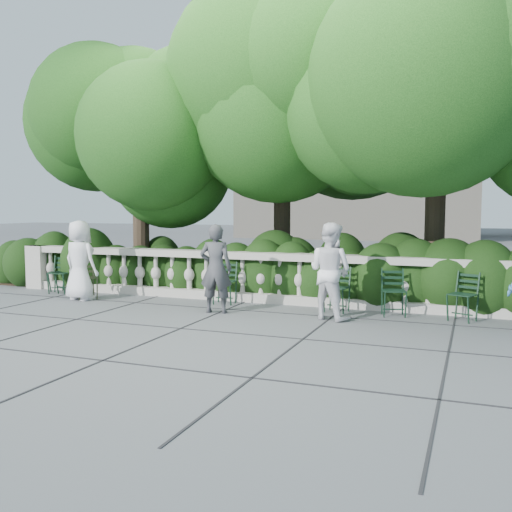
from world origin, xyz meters
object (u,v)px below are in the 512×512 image
(chair_c, at_px, (222,305))
(chair_a, at_px, (55,293))
(chair_weathered, at_px, (88,300))
(person_businessman, at_px, (80,260))
(chair_f, at_px, (395,318))
(person_casual_man, at_px, (330,271))
(chair_e, at_px, (458,322))
(chair_b, at_px, (57,294))
(chair_d, at_px, (334,313))
(person_woman_grey, at_px, (216,269))

(chair_c, bearing_deg, chair_a, 173.82)
(chair_weathered, bearing_deg, person_businessman, 146.90)
(chair_c, relative_size, chair_f, 1.00)
(chair_a, height_order, person_casual_man, person_casual_man)
(person_businessman, bearing_deg, chair_f, -166.46)
(chair_e, bearing_deg, person_casual_man, -143.39)
(chair_c, bearing_deg, chair_b, 175.58)
(chair_b, xyz_separation_m, chair_weathered, (1.15, -0.41, 0.00))
(person_casual_man, bearing_deg, chair_c, 6.66)
(chair_c, height_order, person_casual_man, person_casual_man)
(chair_c, relative_size, chair_e, 1.00)
(chair_b, distance_m, chair_f, 7.26)
(chair_d, bearing_deg, chair_a, -174.36)
(chair_e, distance_m, person_casual_man, 2.27)
(chair_a, xyz_separation_m, chair_b, (0.17, -0.12, 0.00))
(chair_a, bearing_deg, chair_e, 22.77)
(chair_d, distance_m, chair_f, 1.08)
(chair_b, height_order, chair_f, same)
(chair_b, height_order, chair_e, same)
(chair_b, distance_m, person_casual_man, 6.32)
(chair_a, distance_m, chair_b, 0.21)
(person_woman_grey, bearing_deg, person_businessman, -15.83)
(person_casual_man, bearing_deg, chair_d, -63.57)
(chair_c, height_order, person_woman_grey, person_woman_grey)
(chair_d, height_order, chair_weathered, same)
(person_casual_man, bearing_deg, chair_f, -132.93)
(chair_a, xyz_separation_m, person_businessman, (1.17, -0.58, 0.82))
(chair_b, relative_size, chair_d, 1.00)
(chair_e, height_order, person_woman_grey, person_woman_grey)
(chair_e, xyz_separation_m, chair_weathered, (-7.15, -0.36, 0.00))
(chair_c, distance_m, chair_f, 3.30)
(person_businessman, bearing_deg, chair_d, -165.55)
(chair_c, xyz_separation_m, person_woman_grey, (0.23, -0.76, 0.80))
(chair_d, distance_m, chair_weathered, 5.06)
(chair_d, relative_size, chair_e, 1.00)
(chair_d, height_order, person_woman_grey, person_woman_grey)
(chair_b, distance_m, chair_c, 3.96)
(person_businessman, xyz_separation_m, person_casual_man, (5.24, -0.08, 0.01))
(chair_f, xyz_separation_m, person_businessman, (-6.26, -0.43, 0.82))
(chair_f, bearing_deg, chair_weathered, 167.41)
(chair_b, bearing_deg, chair_weathered, -34.76)
(chair_d, bearing_deg, chair_f, 6.40)
(chair_weathered, bearing_deg, chair_a, 108.21)
(chair_a, height_order, chair_f, same)
(chair_d, distance_m, person_casual_man, 0.97)
(chair_d, bearing_deg, chair_weathered, -168.65)
(chair_e, xyz_separation_m, person_woman_grey, (-4.11, -0.67, 0.80))
(chair_weathered, distance_m, person_businessman, 0.83)
(person_casual_man, bearing_deg, chair_a, 14.94)
(chair_d, bearing_deg, chair_b, -173.24)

